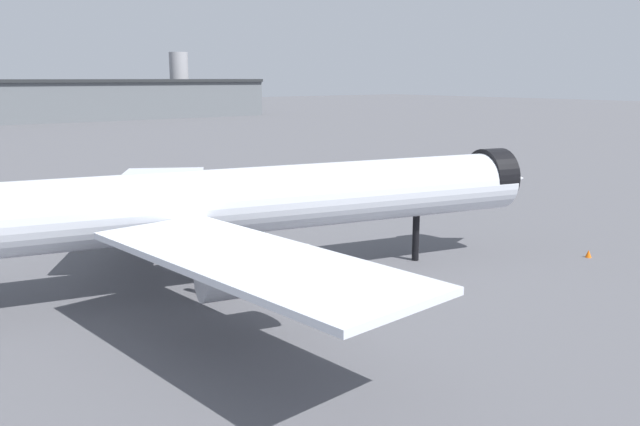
% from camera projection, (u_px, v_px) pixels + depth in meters
% --- Properties ---
extents(ground, '(900.00, 900.00, 0.00)m').
position_uv_depth(ground, '(257.00, 276.00, 56.78)').
color(ground, '#56565B').
extents(airliner_near_gate, '(59.20, 53.25, 15.55)m').
position_uv_depth(airliner_near_gate, '(234.00, 203.00, 53.00)').
color(airliner_near_gate, silver).
rests_on(airliner_near_gate, ground).
extents(terminal_building, '(175.74, 27.61, 27.38)m').
position_uv_depth(terminal_building, '(57.00, 100.00, 254.25)').
color(terminal_building, slate).
rests_on(terminal_building, ground).
extents(service_truck_front, '(5.41, 5.61, 3.00)m').
position_uv_depth(service_truck_front, '(94.00, 201.00, 82.16)').
color(service_truck_front, black).
rests_on(service_truck_front, ground).
extents(traffic_cone_near_nose, '(0.59, 0.59, 0.73)m').
position_uv_depth(traffic_cone_near_nose, '(588.00, 254.00, 62.46)').
color(traffic_cone_near_nose, '#F2600C').
rests_on(traffic_cone_near_nose, ground).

